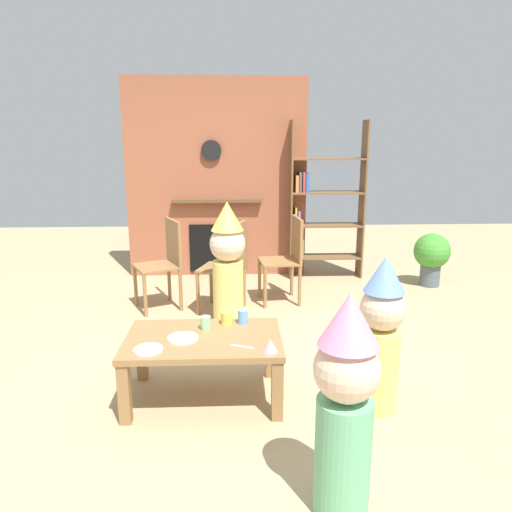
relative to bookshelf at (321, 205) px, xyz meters
The scene contains 18 objects.
ground_plane 2.76m from the bookshelf, 113.19° to the right, with size 12.00×12.00×0.00m, color tan.
brick_fireplace_feature 1.32m from the bookshelf, behind, with size 2.20×0.28×2.40m.
bookshelf is the anchor object (origin of this frame).
coffee_table 3.16m from the bookshelf, 113.84° to the right, with size 1.01×0.64×0.43m.
paper_cup_near_left 3.02m from the bookshelf, 114.67° to the right, with size 0.07×0.07×0.09m, color #8CD18C.
paper_cup_near_right 2.88m from the bookshelf, 112.84° to the right, with size 0.08×0.08×0.09m, color #F2CC4C.
paper_cup_center 2.83m from the bookshelf, 110.83° to the right, with size 0.07×0.07×0.10m, color #669EE0.
paper_plate_front 3.45m from the bookshelf, 117.51° to the right, with size 0.18×0.18×0.01m, color white.
paper_plate_rear 3.22m from the bookshelf, 115.78° to the right, with size 0.20×0.20×0.01m, color white.
birthday_cake_slice 3.22m from the bookshelf, 105.28° to the right, with size 0.10×0.10×0.08m, color pink.
table_fork 3.21m from the bookshelf, 108.52° to the right, with size 0.15×0.02×0.01m, color silver.
child_with_cone_hat 3.92m from the bookshelf, 98.32° to the right, with size 0.29×0.29×1.06m.
child_in_pink 3.05m from the bookshelf, 92.81° to the right, with size 0.28×0.28×1.01m.
child_by_the_chairs 1.97m from the bookshelf, 124.85° to the right, with size 0.32×0.32×1.15m.
dining_chair_left 2.08m from the bookshelf, 149.01° to the right, with size 0.53×0.53×0.90m.
dining_chair_middle 1.69m from the bookshelf, 132.04° to the right, with size 0.51×0.51×0.90m.
dining_chair_right 1.12m from the bookshelf, 118.04° to the right, with size 0.44×0.44×0.90m.
potted_plant_tall 1.42m from the bookshelf, 20.15° to the right, with size 0.41×0.41×0.62m.
Camera 1 is at (-0.01, -3.31, 1.68)m, focal length 33.25 mm.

